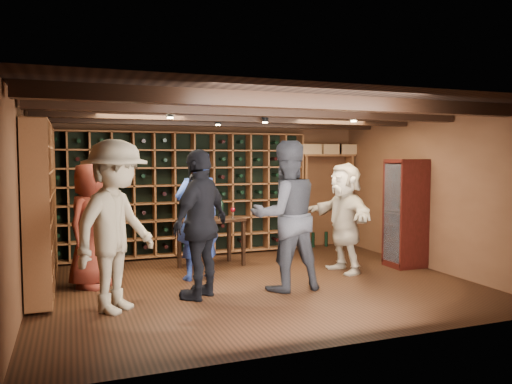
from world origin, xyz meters
name	(u,v)px	position (x,y,z in m)	size (l,w,h in m)	color
ground	(256,284)	(0.00, 0.00, 0.00)	(6.00, 6.00, 0.00)	#331A0E
room_shell	(254,114)	(0.00, 0.05, 2.42)	(6.00, 6.00, 6.00)	brown
wine_rack_back	(184,194)	(-0.52, 2.33, 1.15)	(4.65, 0.30, 2.20)	brown
wine_rack_left	(42,205)	(-2.83, 0.82, 1.15)	(0.30, 2.65, 2.20)	brown
crate_shelf	(327,169)	(2.41, 2.32, 1.57)	(1.20, 0.32, 2.07)	brown
display_cabinet	(405,215)	(2.71, 0.20, 0.86)	(0.55, 0.50, 1.75)	#380E0B
man_blue_shirt	(197,216)	(-0.71, 0.56, 0.95)	(0.69, 0.45, 1.89)	navy
man_grey_suit	(286,216)	(0.28, -0.43, 1.02)	(0.99, 0.77, 2.03)	black
guest_red_floral	(92,225)	(-2.19, 0.66, 0.87)	(0.85, 0.56, 1.75)	maroon
guest_woman_black	(201,224)	(-0.90, -0.41, 0.96)	(1.12, 0.47, 1.91)	black
guest_khaki	(116,226)	(-1.97, -0.62, 1.01)	(1.30, 0.75, 2.02)	gray
guest_beige	(344,217)	(1.58, 0.23, 0.86)	(1.60, 0.51, 1.73)	tan
tasting_table	(211,224)	(-0.30, 1.28, 0.71)	(1.16, 0.79, 1.07)	black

